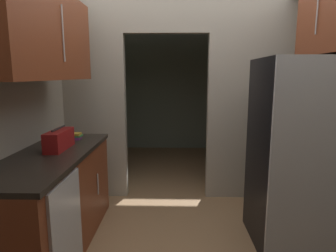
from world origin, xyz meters
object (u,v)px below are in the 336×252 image
at_px(refrigerator, 302,154).
at_px(dishwasher, 67,234).
at_px(book_stack, 76,136).
at_px(boombox, 59,140).

distance_m(refrigerator, dishwasher, 2.11).
xyz_separation_m(refrigerator, dishwasher, (-1.96, -0.65, -0.44)).
height_order(dishwasher, book_stack, book_stack).
distance_m(dishwasher, boombox, 0.90).
bearing_deg(refrigerator, boombox, -179.72).
bearing_deg(dishwasher, refrigerator, 18.23).
xyz_separation_m(refrigerator, boombox, (-2.24, -0.01, 0.13)).
distance_m(refrigerator, boombox, 2.24).
bearing_deg(refrigerator, book_stack, 169.24).
bearing_deg(dishwasher, book_stack, 104.01).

